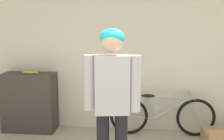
{
  "coord_description": "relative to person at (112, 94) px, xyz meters",
  "views": [
    {
      "loc": [
        0.21,
        -1.62,
        1.78
      ],
      "look_at": [
        -0.05,
        1.05,
        1.31
      ],
      "focal_mm": 42.0,
      "sensor_mm": 36.0,
      "label": 1
    }
  ],
  "objects": [
    {
      "name": "banana",
      "position": [
        -1.47,
        1.38,
        -0.05
      ],
      "size": [
        0.28,
        0.08,
        0.04
      ],
      "color": "#EAD64C",
      "rests_on": "side_shelf"
    },
    {
      "name": "bicycle",
      "position": [
        0.67,
        1.38,
        -0.71
      ],
      "size": [
        1.68,
        0.46,
        0.69
      ],
      "rotation": [
        0.0,
        0.0,
        0.03
      ],
      "color": "black",
      "rests_on": "ground_plane"
    },
    {
      "name": "person",
      "position": [
        0.0,
        0.0,
        0.0
      ],
      "size": [
        0.6,
        0.26,
        1.74
      ],
      "rotation": [
        0.0,
        0.0,
        0.14
      ],
      "color": "black",
      "rests_on": "ground_plane"
    },
    {
      "name": "side_shelf",
      "position": [
        -1.52,
        1.39,
        -0.56
      ],
      "size": [
        0.87,
        0.39,
        0.97
      ],
      "color": "#38332D",
      "rests_on": "ground_plane"
    },
    {
      "name": "cardboard_box",
      "position": [
        1.53,
        1.14,
        -0.95
      ],
      "size": [
        0.49,
        0.54,
        0.28
      ],
      "color": "#A87F51",
      "rests_on": "ground_plane"
    },
    {
      "name": "wall_back",
      "position": [
        0.05,
        1.63,
        0.25
      ],
      "size": [
        8.0,
        0.07,
        2.6
      ],
      "color": "beige",
      "rests_on": "ground_plane"
    }
  ]
}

